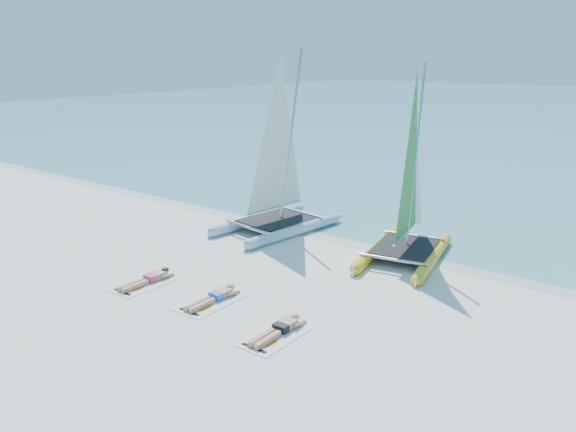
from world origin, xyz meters
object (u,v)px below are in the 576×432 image
(sunbather_b, at_px, (215,296))
(sunbather_c, at_px, (280,329))
(catamaran_blue, at_px, (278,177))
(towel_b, at_px, (210,302))
(towel_c, at_px, (275,336))
(catamaran_yellow, at_px, (411,195))
(towel_a, at_px, (144,284))
(sunbather_a, at_px, (149,279))

(sunbather_b, distance_m, sunbather_c, 2.56)
(catamaran_blue, distance_m, towel_b, 7.08)
(towel_c, relative_size, sunbather_c, 1.07)
(catamaran_yellow, bearing_deg, towel_c, -100.88)
(catamaran_yellow, height_order, towel_a, catamaran_yellow)
(catamaran_blue, height_order, towel_b, catamaran_blue)
(sunbather_a, bearing_deg, towel_a, -90.00)
(catamaran_blue, bearing_deg, towel_c, -44.64)
(towel_c, bearing_deg, towel_b, 171.15)
(catamaran_yellow, bearing_deg, towel_a, -136.15)
(sunbather_b, bearing_deg, catamaran_yellow, 69.12)
(sunbather_b, bearing_deg, sunbather_c, -8.85)
(towel_a, height_order, sunbather_c, sunbather_c)
(catamaran_yellow, height_order, towel_b, catamaran_yellow)
(sunbather_a, relative_size, sunbather_c, 1.00)
(towel_b, relative_size, sunbather_c, 1.07)
(towel_a, bearing_deg, sunbather_b, 10.59)
(sunbather_a, bearing_deg, towel_b, 1.59)
(towel_c, bearing_deg, catamaran_blue, 127.74)
(sunbather_b, height_order, towel_c, sunbather_b)
(catamaran_yellow, bearing_deg, sunbather_a, -136.90)
(towel_a, height_order, sunbather_a, sunbather_a)
(catamaran_yellow, relative_size, sunbather_a, 3.69)
(towel_b, relative_size, sunbather_b, 1.07)
(towel_b, height_order, sunbather_c, sunbather_c)
(sunbather_a, height_order, towel_b, sunbather_a)
(towel_a, bearing_deg, sunbather_a, 90.00)
(catamaran_blue, distance_m, towel_a, 6.83)
(catamaran_blue, height_order, sunbather_b, catamaran_blue)
(towel_b, bearing_deg, sunbather_c, -4.56)
(sunbather_a, xyz_separation_m, sunbather_b, (2.41, 0.26, 0.00))
(catamaran_blue, xyz_separation_m, catamaran_yellow, (5.12, 0.49, -0.03))
(catamaran_blue, xyz_separation_m, sunbather_c, (5.15, -6.46, -1.92))
(towel_a, distance_m, towel_c, 4.95)
(towel_c, bearing_deg, sunbather_b, 166.97)
(towel_a, bearing_deg, towel_c, -1.56)
(towel_b, xyz_separation_m, sunbather_c, (2.53, -0.20, 0.11))
(catamaran_yellow, relative_size, towel_c, 3.45)
(catamaran_blue, relative_size, sunbather_c, 3.96)
(sunbather_b, xyz_separation_m, sunbather_c, (2.53, -0.39, 0.00))
(sunbather_a, bearing_deg, catamaran_blue, 91.85)
(catamaran_blue, bearing_deg, towel_b, -59.69)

